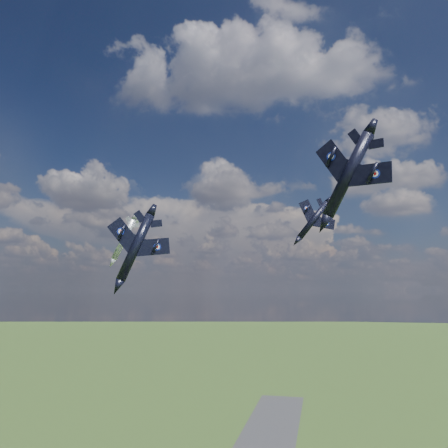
% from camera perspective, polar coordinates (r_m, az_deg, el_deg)
% --- Properties ---
extents(jet_lead_navy, '(16.61, 19.30, 7.63)m').
position_cam_1_polar(jet_lead_navy, '(74.07, -11.47, -2.96)').
color(jet_lead_navy, black).
extents(jet_right_navy, '(16.21, 18.56, 8.31)m').
position_cam_1_polar(jet_right_navy, '(56.76, 15.88, 6.17)').
color(jet_right_navy, black).
extents(jet_high_navy, '(12.24, 15.77, 8.65)m').
position_cam_1_polar(jet_high_navy, '(100.87, 11.58, 0.50)').
color(jet_high_navy, black).
extents(jet_left_silver, '(12.23, 14.84, 7.08)m').
position_cam_1_polar(jet_left_silver, '(93.67, -12.95, -1.94)').
color(jet_left_silver, '#95989E').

